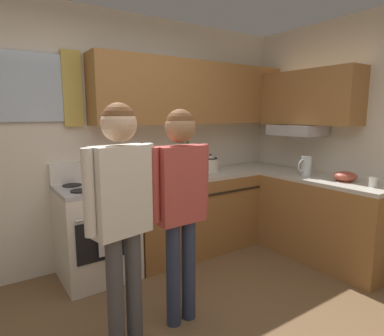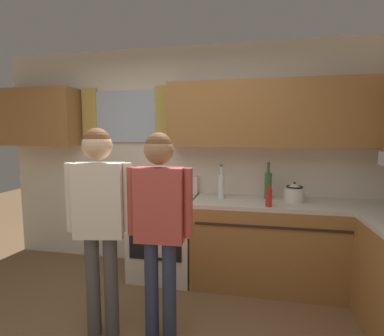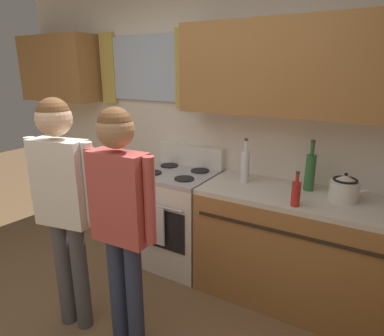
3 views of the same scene
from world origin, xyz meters
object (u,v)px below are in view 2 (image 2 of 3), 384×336
(stove_oven, at_px, (164,234))
(adult_left, at_px, (99,208))
(bottle_tall_clear, at_px, (221,185))
(bottle_wine_green, at_px, (268,185))
(bottle_sauce_red, at_px, (269,197))
(stovetop_kettle, at_px, (294,193))
(adult_in_plaid, at_px, (159,213))

(stove_oven, bearing_deg, adult_left, -99.11)
(bottle_tall_clear, height_order, bottle_wine_green, bottle_wine_green)
(stove_oven, xyz_separation_m, bottle_sauce_red, (1.12, -0.24, 0.53))
(bottle_tall_clear, xyz_separation_m, bottle_wine_green, (0.50, 0.08, 0.01))
(bottle_tall_clear, bearing_deg, adult_left, -125.40)
(stove_oven, relative_size, bottle_sauce_red, 4.48)
(bottle_sauce_red, height_order, adult_left, adult_left)
(bottle_sauce_red, distance_m, bottle_wine_green, 0.37)
(bottle_wine_green, bearing_deg, stovetop_kettle, -20.31)
(bottle_sauce_red, height_order, bottle_wine_green, bottle_wine_green)
(bottle_sauce_red, xyz_separation_m, adult_left, (-1.30, -0.85, 0.04))
(bottle_sauce_red, height_order, stovetop_kettle, bottle_sauce_red)
(adult_left, height_order, adult_in_plaid, adult_left)
(bottle_sauce_red, relative_size, bottle_wine_green, 0.62)
(bottle_tall_clear, bearing_deg, adult_in_plaid, -107.40)
(stove_oven, relative_size, stovetop_kettle, 4.02)
(adult_in_plaid, bearing_deg, adult_left, -175.35)
(stove_oven, height_order, bottle_sauce_red, bottle_sauce_red)
(bottle_tall_clear, relative_size, bottle_wine_green, 0.93)
(adult_in_plaid, bearing_deg, stove_oven, 105.41)
(bottle_sauce_red, bearing_deg, adult_left, -146.74)
(bottle_wine_green, height_order, adult_in_plaid, adult_in_plaid)
(bottle_wine_green, relative_size, stovetop_kettle, 1.44)
(adult_in_plaid, bearing_deg, bottle_tall_clear, 72.60)
(adult_in_plaid, bearing_deg, stovetop_kettle, 44.53)
(bottle_sauce_red, relative_size, stovetop_kettle, 0.90)
(bottle_sauce_red, bearing_deg, bottle_tall_clear, 149.21)
(stove_oven, relative_size, bottle_wine_green, 2.79)
(bottle_tall_clear, xyz_separation_m, stovetop_kettle, (0.76, -0.02, -0.05))
(bottle_wine_green, bearing_deg, bottle_tall_clear, -171.11)
(stove_oven, xyz_separation_m, stovetop_kettle, (1.39, 0.03, 0.53))
(bottle_tall_clear, height_order, adult_left, adult_left)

